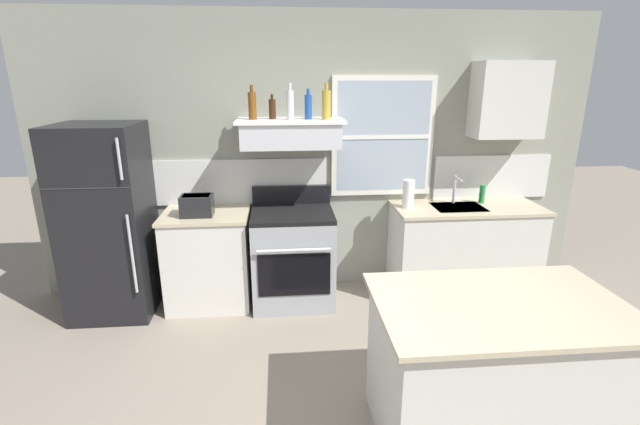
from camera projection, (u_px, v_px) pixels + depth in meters
The scene contains 17 objects.
back_wall at pixel (319, 157), 4.37m from camera, with size 5.40×0.11×2.70m.
refrigerator at pixel (108, 222), 3.98m from camera, with size 0.70×0.72×1.73m.
counter_left_of_stove at pixel (209, 258), 4.23m from camera, with size 0.79×0.63×0.91m.
toaster at pixel (197, 205), 3.99m from camera, with size 0.30×0.20×0.19m.
stove_range at pixel (293, 256), 4.26m from camera, with size 0.76×0.69×1.09m.
range_hood_shelf at pixel (290, 133), 4.01m from camera, with size 0.96×0.52×0.24m.
bottle_amber_wine at pixel (252, 105), 3.92m from camera, with size 0.07×0.07×0.30m.
bottle_brown_stout at pixel (272, 109), 3.98m from camera, with size 0.06×0.06×0.22m.
bottle_clear_tall at pixel (290, 104), 3.91m from camera, with size 0.06×0.06×0.31m.
bottle_blue_liqueur at pixel (308, 107), 3.95m from camera, with size 0.07×0.07×0.26m.
bottle_champagne_gold_foil at pixel (326, 104), 3.93m from camera, with size 0.08×0.08×0.31m.
counter_right_with_sink at pixel (463, 250), 4.44m from camera, with size 1.43×0.63×0.91m.
sink_faucet at pixel (456, 186), 4.34m from camera, with size 0.03×0.17×0.28m.
paper_towel_roll at pixel (408, 194), 4.22m from camera, with size 0.11×0.11×0.27m, color white.
dish_soap_bottle at pixel (482, 194), 4.39m from camera, with size 0.06×0.06×0.18m, color #268C3F.
kitchen_island at pixel (492, 372), 2.61m from camera, with size 1.40×0.90×0.91m.
upper_cabinet_right at pixel (508, 100), 4.18m from camera, with size 0.64×0.32×0.70m.
Camera 1 is at (-0.34, -2.09, 2.12)m, focal length 24.99 mm.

